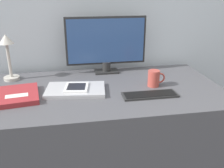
# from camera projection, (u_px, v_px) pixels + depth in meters

# --- Properties ---
(wall_back) EXTENTS (3.60, 0.05, 2.40)m
(wall_back) POSITION_uv_depth(u_px,v_px,m) (94.00, 0.00, 1.76)
(wall_back) COLOR #B2BCC6
(wall_back) RESTS_ON ground_plane
(desk) EXTENTS (1.44, 0.77, 0.71)m
(desk) POSITION_uv_depth(u_px,v_px,m) (105.00, 138.00, 1.64)
(desk) COLOR #4C4C51
(desk) RESTS_ON ground_plane
(monitor) EXTENTS (0.56, 0.11, 0.39)m
(monitor) POSITION_uv_depth(u_px,v_px,m) (106.00, 44.00, 1.73)
(monitor) COLOR #262626
(monitor) RESTS_ON desk
(keyboard) EXTENTS (0.31, 0.10, 0.01)m
(keyboard) POSITION_uv_depth(u_px,v_px,m) (150.00, 95.00, 1.41)
(keyboard) COLOR #282828
(keyboard) RESTS_ON desk
(laptop) EXTENTS (0.36, 0.26, 0.02)m
(laptop) POSITION_uv_depth(u_px,v_px,m) (76.00, 90.00, 1.46)
(laptop) COLOR #A3A3A8
(laptop) RESTS_ON desk
(ereader) EXTENTS (0.15, 0.17, 0.01)m
(ereader) POSITION_uv_depth(u_px,v_px,m) (76.00, 87.00, 1.46)
(ereader) COLOR white
(ereader) RESTS_ON laptop
(desk_lamp) EXTENTS (0.10, 0.10, 0.30)m
(desk_lamp) POSITION_uv_depth(u_px,v_px,m) (8.00, 52.00, 1.59)
(desk_lamp) COLOR #BCB7AD
(desk_lamp) RESTS_ON desk
(notebook) EXTENTS (0.25, 0.30, 0.03)m
(notebook) POSITION_uv_depth(u_px,v_px,m) (18.00, 95.00, 1.39)
(notebook) COLOR maroon
(notebook) RESTS_ON desk
(coffee_mug) EXTENTS (0.11, 0.07, 0.10)m
(coffee_mug) POSITION_uv_depth(u_px,v_px,m) (154.00, 78.00, 1.53)
(coffee_mug) COLOR #B7473D
(coffee_mug) RESTS_ON desk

